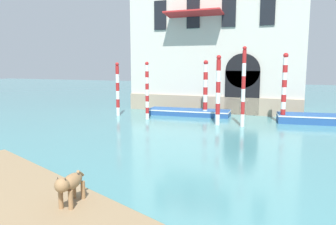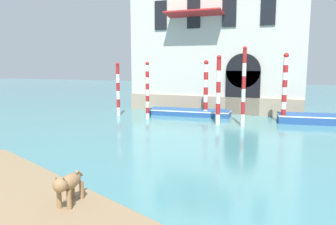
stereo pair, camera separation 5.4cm
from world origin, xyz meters
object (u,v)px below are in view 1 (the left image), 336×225
at_px(mooring_pole_1, 243,87).
at_px(mooring_pole_4, 218,90).
at_px(mooring_pole_5, 147,91).
at_px(boat_moored_near_palazzo, 189,112).
at_px(boat_foreground, 31,205).
at_px(mooring_pole_2, 205,88).
at_px(mooring_pole_3, 284,88).
at_px(dog_on_deck, 70,183).
at_px(boat_moored_far, 333,119).
at_px(mooring_pole_0, 118,89).

xyz_separation_m(mooring_pole_1, mooring_pole_4, (-1.39, 0.01, -0.22)).
bearing_deg(mooring_pole_5, boat_moored_near_palazzo, 53.44).
height_order(boat_foreground, mooring_pole_4, mooring_pole_4).
xyz_separation_m(mooring_pole_2, mooring_pole_5, (-3.08, -2.27, -0.06)).
bearing_deg(mooring_pole_2, mooring_pole_3, -7.95).
bearing_deg(dog_on_deck, boat_moored_far, 148.76).
height_order(boat_moored_far, mooring_pole_3, mooring_pole_3).
relative_size(mooring_pole_4, mooring_pole_5, 1.10).
height_order(boat_foreground, mooring_pole_3, mooring_pole_3).
relative_size(mooring_pole_0, mooring_pole_1, 0.81).
bearing_deg(mooring_pole_5, mooring_pole_2, 36.31).
height_order(mooring_pole_1, mooring_pole_2, mooring_pole_1).
distance_m(dog_on_deck, mooring_pole_4, 12.96).
xyz_separation_m(boat_moored_far, mooring_pole_0, (-13.06, -1.94, 1.52)).
bearing_deg(mooring_pole_5, boat_moored_far, 13.50).
bearing_deg(boat_moored_near_palazzo, boat_foreground, -88.79).
distance_m(dog_on_deck, boat_moored_far, 16.88).
height_order(mooring_pole_0, mooring_pole_1, mooring_pole_1).
height_order(mooring_pole_1, mooring_pole_5, mooring_pole_1).
relative_size(boat_foreground, mooring_pole_0, 2.53).
distance_m(boat_moored_near_palazzo, mooring_pole_5, 3.52).
relative_size(mooring_pole_1, mooring_pole_2, 1.19).
height_order(boat_moored_near_palazzo, mooring_pole_4, mooring_pole_4).
bearing_deg(mooring_pole_4, boat_moored_far, 25.10).
height_order(boat_moored_near_palazzo, mooring_pole_5, mooring_pole_5).
bearing_deg(mooring_pole_0, mooring_pole_5, -13.98).
xyz_separation_m(mooring_pole_1, mooring_pole_3, (2.00, 1.90, -0.15)).
xyz_separation_m(mooring_pole_0, mooring_pole_3, (10.36, 0.98, 0.26)).
relative_size(mooring_pole_3, mooring_pole_4, 1.04).
bearing_deg(boat_foreground, mooring_pole_4, 106.83).
relative_size(boat_foreground, dog_on_deck, 8.82).
bearing_deg(mooring_pole_4, mooring_pole_2, 119.26).
height_order(dog_on_deck, mooring_pole_1, mooring_pole_1).
distance_m(boat_moored_far, mooring_pole_3, 3.36).
bearing_deg(boat_foreground, boat_moored_far, 87.06).
xyz_separation_m(boat_foreground, dog_on_deck, (1.24, -0.19, 0.73)).
distance_m(mooring_pole_1, mooring_pole_4, 1.40).
height_order(mooring_pole_1, mooring_pole_4, mooring_pole_1).
bearing_deg(mooring_pole_2, mooring_pole_5, -143.69).
xyz_separation_m(boat_moored_far, mooring_pole_1, (-4.69, -2.85, 1.92)).
bearing_deg(mooring_pole_4, mooring_pole_0, 172.55).
height_order(mooring_pole_3, mooring_pole_5, mooring_pole_3).
bearing_deg(boat_moored_far, mooring_pole_4, -162.87).
height_order(mooring_pole_0, mooring_pole_2, mooring_pole_2).
xyz_separation_m(mooring_pole_0, mooring_pole_2, (5.54, 1.66, 0.07)).
height_order(boat_foreground, mooring_pole_0, mooring_pole_0).
xyz_separation_m(boat_moored_near_palazzo, mooring_pole_4, (2.65, -2.83, 1.76)).
xyz_separation_m(dog_on_deck, mooring_pole_5, (-4.65, 13.23, 0.74)).
relative_size(mooring_pole_2, mooring_pole_5, 1.03).
bearing_deg(mooring_pole_4, mooring_pole_3, 29.23).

